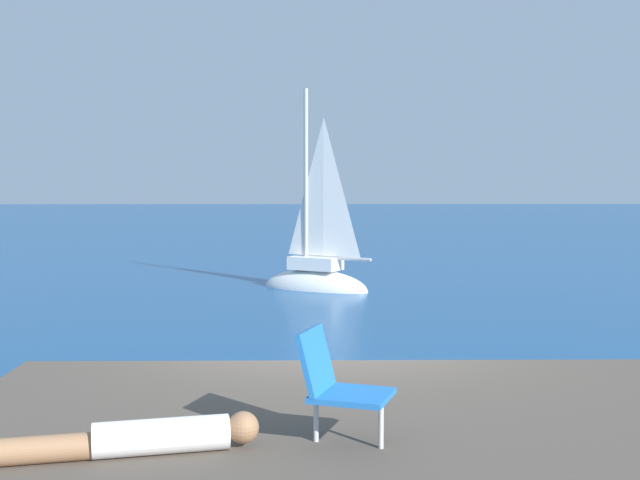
% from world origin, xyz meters
% --- Properties ---
extents(ground_plane, '(160.00, 160.00, 0.00)m').
position_xyz_m(ground_plane, '(0.00, 0.00, 0.00)').
color(ground_plane, navy).
extents(boulder_seaward, '(1.04, 1.28, 0.71)m').
position_xyz_m(boulder_seaward, '(-0.31, -0.55, 0.00)').
color(boulder_seaward, '#4A5047').
rests_on(boulder_seaward, ground).
extents(boulder_inland, '(1.02, 1.26, 0.90)m').
position_xyz_m(boulder_inland, '(1.23, -1.32, 0.00)').
color(boulder_inland, '#574C48').
rests_on(boulder_inland, ground).
extents(sailboat_near, '(3.02, 2.30, 5.55)m').
position_xyz_m(sailboat_near, '(-0.03, 11.34, 0.30)').
color(sailboat_near, white).
rests_on(sailboat_near, ground).
extents(person_sunbather, '(1.74, 0.57, 0.25)m').
position_xyz_m(person_sunbather, '(-1.33, -3.90, 1.07)').
color(person_sunbather, white).
rests_on(person_sunbather, shore_ledge).
extents(beach_chair, '(0.72, 0.65, 0.80)m').
position_xyz_m(beach_chair, '(-0.03, -3.68, 1.40)').
color(beach_chair, blue).
rests_on(beach_chair, shore_ledge).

